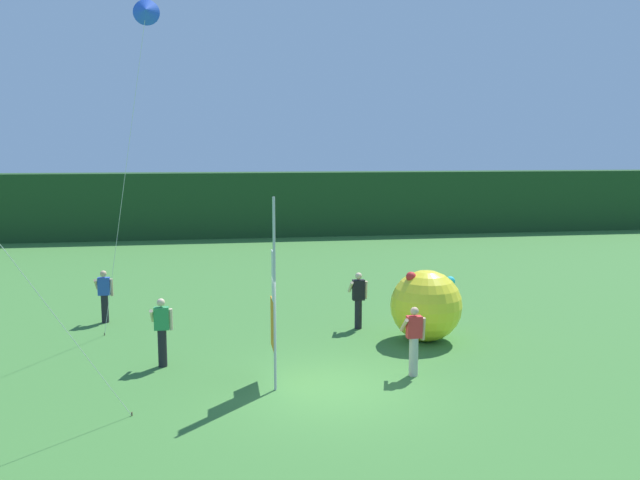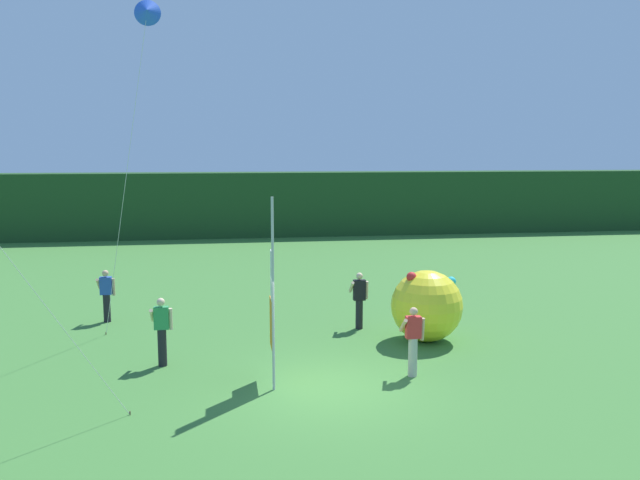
% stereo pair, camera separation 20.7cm
% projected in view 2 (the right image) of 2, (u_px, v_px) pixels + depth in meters
% --- Properties ---
extents(ground_plane, '(120.00, 120.00, 0.00)m').
position_uv_depth(ground_plane, '(327.00, 389.00, 14.77)').
color(ground_plane, '#3D7533').
extents(distant_treeline, '(80.00, 2.40, 3.98)m').
position_uv_depth(distant_treeline, '(259.00, 204.00, 40.78)').
color(distant_treeline, '#1E421E').
rests_on(distant_treeline, ground).
extents(banner_flag, '(0.06, 1.03, 4.38)m').
position_uv_depth(banner_flag, '(272.00, 296.00, 14.73)').
color(banner_flag, '#B7B7BC').
rests_on(banner_flag, ground).
extents(person_near_banner, '(0.55, 0.48, 1.69)m').
position_uv_depth(person_near_banner, '(413.00, 339.00, 15.51)').
color(person_near_banner, '#B7B2A3').
rests_on(person_near_banner, ground).
extents(person_mid_field, '(0.55, 0.48, 1.73)m').
position_uv_depth(person_mid_field, '(359.00, 299.00, 19.63)').
color(person_mid_field, black).
rests_on(person_mid_field, ground).
extents(person_far_left, '(0.55, 0.48, 1.74)m').
position_uv_depth(person_far_left, '(162.00, 330.00, 16.25)').
color(person_far_left, black).
rests_on(person_far_left, ground).
extents(person_far_right, '(0.55, 0.48, 1.66)m').
position_uv_depth(person_far_right, '(106.00, 294.00, 20.42)').
color(person_far_right, black).
rests_on(person_far_right, ground).
extents(inflatable_balloon, '(2.03, 2.03, 2.03)m').
position_uv_depth(inflatable_balloon, '(427.00, 306.00, 18.38)').
color(inflatable_balloon, yellow).
rests_on(inflatable_balloon, ground).
extents(kite_blue_delta_1, '(1.94, 0.73, 9.48)m').
position_uv_depth(kite_blue_delta_1, '(147.00, 13.00, 17.57)').
color(kite_blue_delta_1, brown).
rests_on(kite_blue_delta_1, ground).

